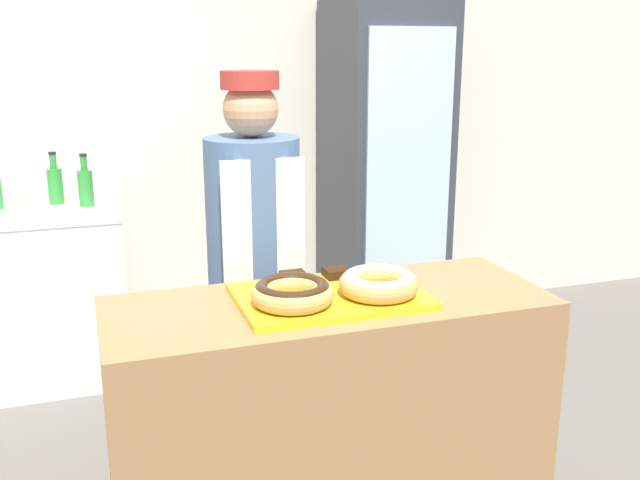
% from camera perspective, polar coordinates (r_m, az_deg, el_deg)
% --- Properties ---
extents(wall_back, '(8.00, 0.06, 2.70)m').
position_cam_1_polar(wall_back, '(4.31, -8.80, 9.94)').
color(wall_back, silver).
rests_on(wall_back, ground_plane).
extents(display_counter, '(1.48, 0.57, 0.92)m').
position_cam_1_polar(display_counter, '(2.57, 0.74, -14.50)').
color(display_counter, '#997047').
rests_on(display_counter, ground_plane).
extents(serving_tray, '(0.61, 0.42, 0.02)m').
position_cam_1_polar(serving_tray, '(2.37, 0.78, -4.53)').
color(serving_tray, yellow).
rests_on(serving_tray, display_counter).
extents(donut_chocolate_glaze, '(0.26, 0.26, 0.08)m').
position_cam_1_polar(donut_chocolate_glaze, '(2.25, -2.22, -4.18)').
color(donut_chocolate_glaze, tan).
rests_on(donut_chocolate_glaze, serving_tray).
extents(donut_light_glaze, '(0.26, 0.26, 0.08)m').
position_cam_1_polar(donut_light_glaze, '(2.35, 4.72, -3.41)').
color(donut_light_glaze, tan).
rests_on(donut_light_glaze, serving_tray).
extents(brownie_back_left, '(0.08, 0.08, 0.03)m').
position_cam_1_polar(brownie_back_left, '(2.47, -2.13, -2.98)').
color(brownie_back_left, black).
rests_on(brownie_back_left, serving_tray).
extents(brownie_back_right, '(0.08, 0.08, 0.03)m').
position_cam_1_polar(brownie_back_right, '(2.52, 1.31, -2.62)').
color(brownie_back_right, black).
rests_on(brownie_back_right, serving_tray).
extents(baker_person, '(0.38, 0.38, 1.64)m').
position_cam_1_polar(baker_person, '(2.91, -5.23, -2.17)').
color(baker_person, '#4C4C51').
rests_on(baker_person, ground_plane).
extents(beverage_fridge, '(0.61, 0.68, 2.00)m').
position_cam_1_polar(beverage_fridge, '(4.25, 5.11, 5.20)').
color(beverage_fridge, '#333842').
rests_on(beverage_fridge, ground_plane).
extents(chest_freezer, '(0.97, 0.63, 0.91)m').
position_cam_1_polar(chest_freezer, '(4.06, -22.27, -4.26)').
color(chest_freezer, white).
rests_on(chest_freezer, ground_plane).
extents(bottle_green, '(0.08, 0.08, 0.28)m').
position_cam_1_polar(bottle_green, '(4.10, -20.43, 4.24)').
color(bottle_green, '#2D8C38').
rests_on(bottle_green, chest_freezer).
extents(bottle_green_b, '(0.08, 0.08, 0.28)m').
position_cam_1_polar(bottle_green_b, '(3.99, -18.24, 4.14)').
color(bottle_green_b, '#2D8C38').
rests_on(bottle_green_b, chest_freezer).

